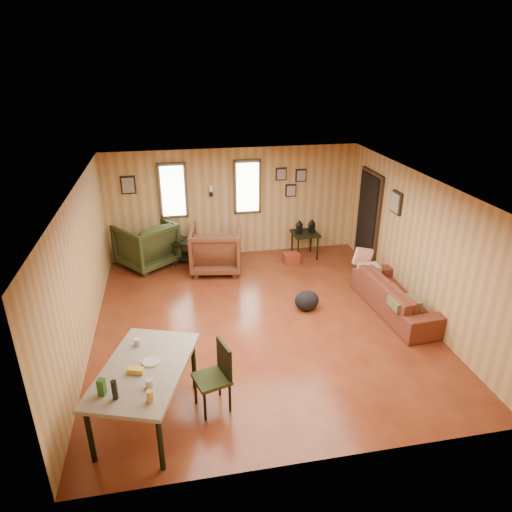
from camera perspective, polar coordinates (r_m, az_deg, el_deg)
The scene contains 11 objects.
room at distance 7.62m, azimuth 1.43°, elevation 0.79°, with size 5.54×6.04×2.44m.
sofa at distance 8.38m, azimuth 17.48°, elevation -4.19°, with size 2.07×0.60×0.81m, color #60291B.
recliner_brown at distance 9.52m, azimuth -5.04°, elevation 1.14°, with size 1.02×0.96×1.05m, color #522B18.
recliner_green at distance 9.97m, azimuth -13.58°, elevation 1.67°, with size 1.03×0.97×1.06m, color #2B3317.
end_table at distance 9.98m, azimuth -8.63°, elevation 1.05°, with size 0.63×0.60×0.65m.
side_table at distance 10.15m, azimuth 6.17°, elevation 3.07°, with size 0.58×0.58×0.89m.
cooler at distance 9.98m, azimuth 4.42°, elevation -0.28°, with size 0.35×0.26×0.24m.
backpack at distance 8.18m, azimuth 6.37°, elevation -5.58°, with size 0.46×0.36×0.38m.
sofa_pillows at distance 8.42m, azimuth 15.65°, elevation -3.00°, with size 0.45×1.90×0.40m.
dining_table at distance 5.74m, azimuth -13.87°, elevation -14.03°, with size 1.41×1.80×1.04m.
dining_chair at distance 5.96m, azimuth -4.93°, elevation -14.34°, with size 0.52×0.52×0.92m.
Camera 1 is at (-1.33, -6.57, 4.20)m, focal length 32.00 mm.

